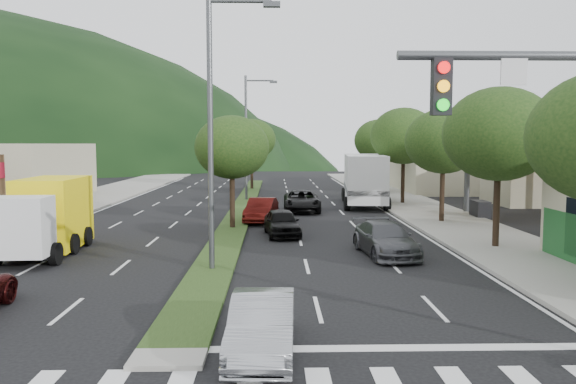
{
  "coord_description": "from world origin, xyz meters",
  "views": [
    {
      "loc": [
        2.29,
        -12.15,
        4.66
      ],
      "look_at": [
        2.85,
        11.33,
        2.6
      ],
      "focal_mm": 35.0,
      "sensor_mm": 36.0,
      "label": 1
    }
  ],
  "objects_px": {
    "car_queue_b": "(385,239)",
    "tree_r_b": "(499,134)",
    "box_truck": "(48,218)",
    "car_queue_a": "(282,223)",
    "tree_r_e": "(379,140)",
    "tree_r_c": "(443,141)",
    "car_queue_d": "(302,201)",
    "tree_med_far": "(252,140)",
    "motorhome": "(364,178)",
    "sedan_silver": "(262,325)",
    "tree_med_near": "(232,147)",
    "streetlight_mid": "(249,131)",
    "car_queue_c": "(261,210)",
    "streetlight_near": "(216,117)",
    "tree_r_d": "(404,136)"
  },
  "relations": [
    {
      "from": "car_queue_b",
      "to": "tree_r_b",
      "type": "bearing_deg",
      "value": 7.1
    },
    {
      "from": "car_queue_b",
      "to": "box_truck",
      "type": "bearing_deg",
      "value": 170.45
    },
    {
      "from": "car_queue_a",
      "to": "car_queue_b",
      "type": "relative_size",
      "value": 0.84
    },
    {
      "from": "tree_r_e",
      "to": "car_queue_b",
      "type": "bearing_deg",
      "value": -99.93
    },
    {
      "from": "tree_r_c",
      "to": "car_queue_d",
      "type": "xyz_separation_m",
      "value": [
        -7.87,
        5.77,
        -4.03
      ]
    },
    {
      "from": "tree_med_far",
      "to": "motorhome",
      "type": "xyz_separation_m",
      "value": [
        9.0,
        -14.39,
        -3.0
      ]
    },
    {
      "from": "tree_r_b",
      "to": "sedan_silver",
      "type": "distance_m",
      "value": 16.28
    },
    {
      "from": "tree_med_near",
      "to": "tree_r_c",
      "type": "bearing_deg",
      "value": 9.46
    },
    {
      "from": "tree_med_far",
      "to": "streetlight_mid",
      "type": "height_order",
      "value": "streetlight_mid"
    },
    {
      "from": "car_queue_a",
      "to": "car_queue_c",
      "type": "relative_size",
      "value": 0.92
    },
    {
      "from": "streetlight_near",
      "to": "car_queue_c",
      "type": "height_order",
      "value": "streetlight_near"
    },
    {
      "from": "tree_r_d",
      "to": "car_queue_b",
      "type": "height_order",
      "value": "tree_r_d"
    },
    {
      "from": "streetlight_near",
      "to": "tree_med_near",
      "type": "bearing_deg",
      "value": 91.18
    },
    {
      "from": "tree_r_d",
      "to": "car_queue_d",
      "type": "distance_m",
      "value": 9.99
    },
    {
      "from": "tree_med_near",
      "to": "streetlight_mid",
      "type": "distance_m",
      "value": 15.05
    },
    {
      "from": "motorhome",
      "to": "box_truck",
      "type": "bearing_deg",
      "value": -126.38
    },
    {
      "from": "car_queue_b",
      "to": "car_queue_a",
      "type": "bearing_deg",
      "value": 123.89
    },
    {
      "from": "car_queue_c",
      "to": "tree_r_c",
      "type": "bearing_deg",
      "value": 3.77
    },
    {
      "from": "tree_med_far",
      "to": "car_queue_c",
      "type": "relative_size",
      "value": 1.62
    },
    {
      "from": "tree_r_e",
      "to": "box_truck",
      "type": "relative_size",
      "value": 1.03
    },
    {
      "from": "car_queue_b",
      "to": "tree_r_e",
      "type": "bearing_deg",
      "value": 73.68
    },
    {
      "from": "tree_r_d",
      "to": "car_queue_c",
      "type": "relative_size",
      "value": 1.67
    },
    {
      "from": "streetlight_near",
      "to": "car_queue_a",
      "type": "bearing_deg",
      "value": 72.57
    },
    {
      "from": "tree_r_c",
      "to": "box_truck",
      "type": "xyz_separation_m",
      "value": [
        -19.3,
        -8.45,
        -3.25
      ]
    },
    {
      "from": "tree_med_far",
      "to": "car_queue_a",
      "type": "relative_size",
      "value": 1.75
    },
    {
      "from": "car_queue_b",
      "to": "streetlight_mid",
      "type": "bearing_deg",
      "value": 100.33
    },
    {
      "from": "streetlight_mid",
      "to": "car_queue_c",
      "type": "height_order",
      "value": "streetlight_mid"
    },
    {
      "from": "tree_r_b",
      "to": "tree_r_d",
      "type": "relative_size",
      "value": 0.97
    },
    {
      "from": "streetlight_mid",
      "to": "sedan_silver",
      "type": "xyz_separation_m",
      "value": [
        1.8,
        -33.08,
        -4.93
      ]
    },
    {
      "from": "tree_r_d",
      "to": "tree_med_near",
      "type": "relative_size",
      "value": 1.19
    },
    {
      "from": "tree_r_d",
      "to": "tree_med_far",
      "type": "height_order",
      "value": "tree_r_d"
    },
    {
      "from": "streetlight_mid",
      "to": "box_truck",
      "type": "xyz_separation_m",
      "value": [
        -7.51,
        -21.45,
        -4.09
      ]
    },
    {
      "from": "tree_r_d",
      "to": "car_queue_b",
      "type": "bearing_deg",
      "value": -104.9
    },
    {
      "from": "streetlight_near",
      "to": "sedan_silver",
      "type": "xyz_separation_m",
      "value": [
        1.8,
        -8.08,
        -4.93
      ]
    },
    {
      "from": "tree_r_e",
      "to": "car_queue_a",
      "type": "height_order",
      "value": "tree_r_e"
    },
    {
      "from": "tree_r_c",
      "to": "car_queue_a",
      "type": "relative_size",
      "value": 1.64
    },
    {
      "from": "tree_med_near",
      "to": "tree_r_e",
      "type": "bearing_deg",
      "value": 61.39
    },
    {
      "from": "tree_med_near",
      "to": "tree_r_b",
      "type": "bearing_deg",
      "value": -26.57
    },
    {
      "from": "tree_med_near",
      "to": "car_queue_a",
      "type": "xyz_separation_m",
      "value": [
        2.65,
        -2.23,
        -3.75
      ]
    },
    {
      "from": "car_queue_b",
      "to": "tree_r_d",
      "type": "bearing_deg",
      "value": 68.7
    },
    {
      "from": "tree_r_c",
      "to": "tree_r_d",
      "type": "distance_m",
      "value": 10.01
    },
    {
      "from": "tree_r_b",
      "to": "tree_med_far",
      "type": "xyz_separation_m",
      "value": [
        -12.0,
        32.0,
        -0.03
      ]
    },
    {
      "from": "tree_med_far",
      "to": "car_queue_b",
      "type": "bearing_deg",
      "value": -78.29
    },
    {
      "from": "tree_r_b",
      "to": "motorhome",
      "type": "bearing_deg",
      "value": 99.66
    },
    {
      "from": "tree_r_b",
      "to": "car_queue_c",
      "type": "bearing_deg",
      "value": 140.12
    },
    {
      "from": "sedan_silver",
      "to": "box_truck",
      "type": "distance_m",
      "value": 14.93
    },
    {
      "from": "tree_r_c",
      "to": "streetlight_mid",
      "type": "height_order",
      "value": "streetlight_mid"
    },
    {
      "from": "tree_r_c",
      "to": "car_queue_d",
      "type": "bearing_deg",
      "value": 143.75
    },
    {
      "from": "sedan_silver",
      "to": "car_queue_c",
      "type": "xyz_separation_m",
      "value": [
        -0.51,
        20.86,
        0.05
      ]
    },
    {
      "from": "car_queue_c",
      "to": "car_queue_a",
      "type": "bearing_deg",
      "value": -69.12
    }
  ]
}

